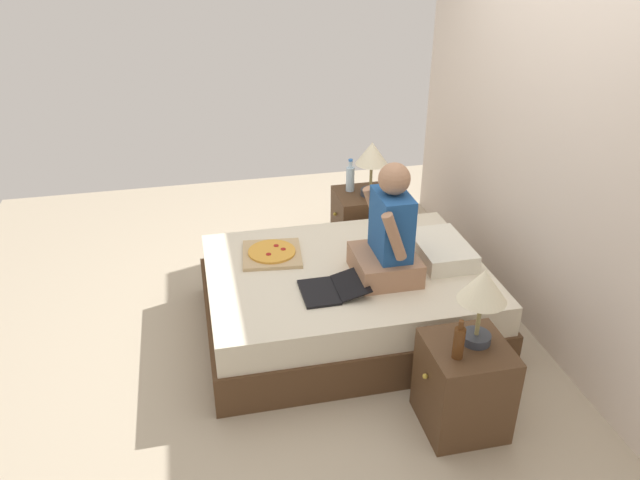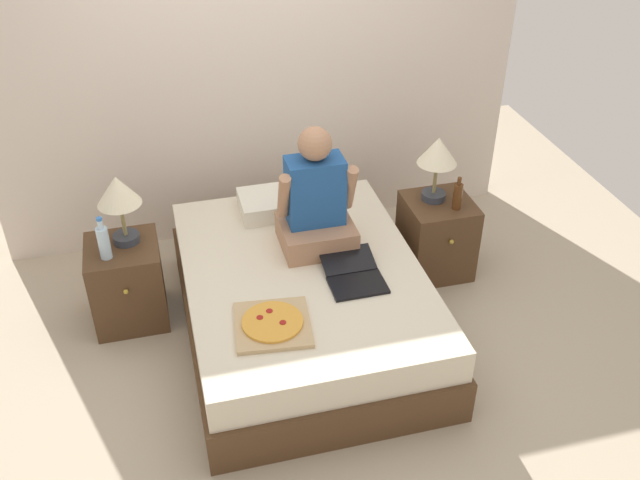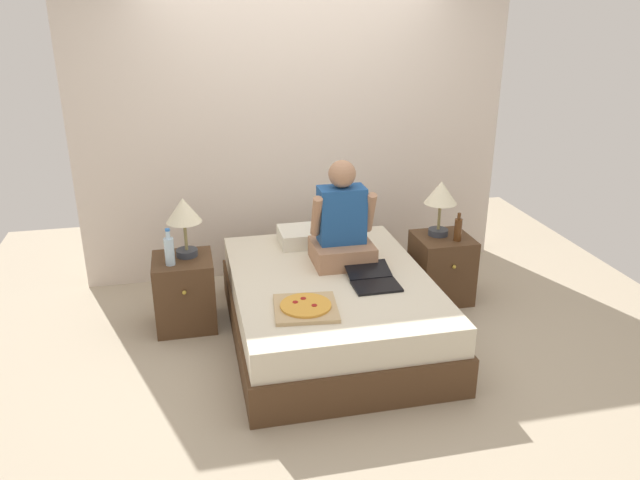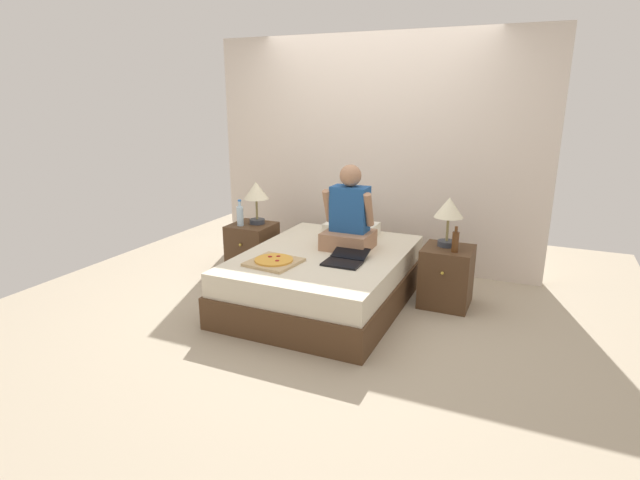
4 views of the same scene
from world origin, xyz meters
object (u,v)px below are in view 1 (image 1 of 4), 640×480
object	(u,v)px
lamp_on_left_nightstand	(372,157)
nightstand_right	(464,386)
beer_bottle	(459,342)
water_bottle	(350,178)
bed	(346,299)
pizza_box	(272,253)
lamp_on_right_nightstand	(483,291)
nightstand_left	(362,223)
laptop	(330,289)
person_seated	(389,236)

from	to	relation	value
lamp_on_left_nightstand	nightstand_right	xyz separation A→B (m)	(2.03, -0.05, -0.60)
beer_bottle	water_bottle	bearing A→B (deg)	179.74
bed	pizza_box	world-z (taller)	pizza_box
nightstand_right	lamp_on_right_nightstand	world-z (taller)	lamp_on_right_nightstand
nightstand_right	pizza_box	distance (m)	1.59
bed	nightstand_left	xyz separation A→B (m)	(-1.03, 0.41, 0.03)
water_bottle	bed	bearing A→B (deg)	-16.02
lamp_on_left_nightstand	lamp_on_right_nightstand	bearing A→B (deg)	0.00
lamp_on_left_nightstand	beer_bottle	distance (m)	2.12
nightstand_left	pizza_box	bearing A→B (deg)	-48.96
laptop	pizza_box	distance (m)	0.61
bed	lamp_on_right_nightstand	xyz separation A→B (m)	(1.00, 0.46, 0.63)
lamp_on_left_nightstand	pizza_box	distance (m)	1.22
nightstand_left	water_bottle	bearing A→B (deg)	-131.65
lamp_on_left_nightstand	lamp_on_right_nightstand	size ratio (longest dim) A/B	1.00
beer_bottle	lamp_on_right_nightstand	bearing A→B (deg)	123.69
lamp_on_left_nightstand	water_bottle	distance (m)	0.28
water_bottle	beer_bottle	distance (m)	2.22
lamp_on_right_nightstand	nightstand_right	bearing A→B (deg)	-59.07
beer_bottle	pizza_box	distance (m)	1.59
nightstand_right	beer_bottle	distance (m)	0.39
water_bottle	lamp_on_right_nightstand	world-z (taller)	lamp_on_right_nightstand
bed	person_seated	bearing A→B (deg)	59.56
beer_bottle	laptop	distance (m)	0.98
pizza_box	laptop	bearing A→B (deg)	27.75
lamp_on_right_nightstand	person_seated	world-z (taller)	person_seated
beer_bottle	pizza_box	size ratio (longest dim) A/B	0.52
bed	lamp_on_right_nightstand	size ratio (longest dim) A/B	4.23
beer_bottle	pizza_box	xyz separation A→B (m)	(-1.38, -0.77, -0.14)
nightstand_left	lamp_on_left_nightstand	bearing A→B (deg)	51.37
bed	beer_bottle	world-z (taller)	beer_bottle
nightstand_right	person_seated	bearing A→B (deg)	-169.07
nightstand_left	water_bottle	xyz separation A→B (m)	(-0.08, -0.09, 0.38)
lamp_on_left_nightstand	lamp_on_right_nightstand	world-z (taller)	same
lamp_on_right_nightstand	beer_bottle	world-z (taller)	lamp_on_right_nightstand
person_seated	water_bottle	bearing A→B (deg)	176.22
lamp_on_right_nightstand	laptop	world-z (taller)	lamp_on_right_nightstand
water_bottle	beer_bottle	size ratio (longest dim) A/B	1.20
nightstand_left	lamp_on_right_nightstand	size ratio (longest dim) A/B	1.21
lamp_on_left_nightstand	water_bottle	world-z (taller)	lamp_on_left_nightstand
water_bottle	pizza_box	distance (m)	1.16
water_bottle	laptop	size ratio (longest dim) A/B	0.66
bed	person_seated	xyz separation A→B (m)	(0.14, 0.24, 0.53)
water_bottle	pizza_box	xyz separation A→B (m)	(0.84, -0.78, -0.15)
laptop	lamp_on_right_nightstand	bearing A→B (deg)	40.72
person_seated	laptop	xyz separation A→B (m)	(0.12, -0.41, -0.27)
nightstand_left	person_seated	world-z (taller)	person_seated
bed	water_bottle	distance (m)	1.23
lamp_on_right_nightstand	person_seated	bearing A→B (deg)	-165.55
bed	lamp_on_left_nightstand	bearing A→B (deg)	155.17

